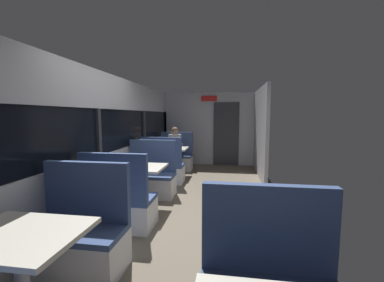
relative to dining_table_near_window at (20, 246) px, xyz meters
The scene contains 13 objects.
ground_plane 2.36m from the dining_table_near_window, 66.82° to the left, with size 3.30×9.20×0.02m, color #665B4C.
carriage_window_panel_left 2.21m from the dining_table_near_window, 104.90° to the left, with size 0.09×8.48×2.30m.
carriage_end_bulkhead 6.38m from the dining_table_near_window, 81.37° to the left, with size 2.90×0.11×2.30m.
carriage_aisle_panel_right 5.63m from the dining_table_near_window, 65.26° to the left, with size 0.08×2.40×2.30m, color #B2B2B7.
dining_table_near_window is the anchor object (origin of this frame).
bench_near_window_facing_entry 0.77m from the dining_table_near_window, 90.00° to the left, with size 0.95×0.50×1.10m.
dining_table_mid_window 2.33m from the dining_table_near_window, 90.00° to the left, with size 0.90×0.70×0.74m.
bench_mid_window_facing_end 1.66m from the dining_table_near_window, 90.00° to the left, with size 0.95×0.50×1.10m.
bench_mid_window_facing_entry 3.05m from the dining_table_near_window, 90.00° to the left, with size 0.95×0.50×1.10m.
dining_table_far_window 4.66m from the dining_table_near_window, 90.00° to the left, with size 0.90×0.70×0.74m.
bench_far_window_facing_end 3.98m from the dining_table_near_window, 90.00° to the left, with size 0.95×0.50×1.10m.
bench_far_window_facing_entry 5.37m from the dining_table_near_window, 90.00° to the left, with size 0.95×0.50×1.10m.
seated_passenger 5.29m from the dining_table_near_window, 90.00° to the left, with size 0.47×0.55×1.26m.
Camera 1 is at (0.60, -3.56, 1.59)m, focal length 22.57 mm.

